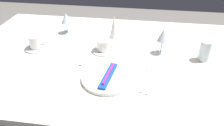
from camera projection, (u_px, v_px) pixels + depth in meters
dining_table at (118, 68)px, 1.34m from camera, size 1.80×1.11×0.74m
dinner_plate at (108, 78)px, 1.10m from camera, size 0.26×0.26×0.02m
toothbrush_package at (108, 75)px, 1.09m from camera, size 0.06×0.21×0.02m
fork_outer at (77, 72)px, 1.15m from camera, size 0.03×0.21×0.00m
spoon_soup at (143, 76)px, 1.12m from camera, size 0.03×0.21×0.01m
spoon_dessert at (148, 77)px, 1.11m from camera, size 0.03×0.22×0.01m
saucer_left at (104, 50)px, 1.34m from camera, size 0.14×0.14×0.01m
coffee_cup_left at (104, 45)px, 1.32m from camera, size 0.11×0.08×0.06m
saucer_right at (37, 48)px, 1.36m from camera, size 0.14×0.14×0.01m
coffee_cup_right at (36, 42)px, 1.34m from camera, size 0.10×0.08×0.07m
wine_glass_centre at (163, 37)px, 1.27m from camera, size 0.06×0.06×0.15m
wine_glass_left at (66, 20)px, 1.51m from camera, size 0.07×0.07×0.14m
drink_tumbler at (204, 52)px, 1.23m from camera, size 0.06×0.06×0.11m
napkin_folded at (114, 27)px, 1.45m from camera, size 0.06×0.06×0.15m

